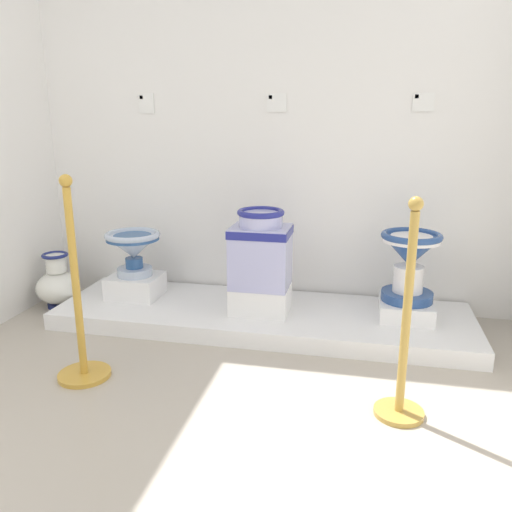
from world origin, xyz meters
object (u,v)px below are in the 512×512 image
decorative_vase_spare (58,285)px  stanchion_post_near_left (80,324)px  antique_toilet_pale_glazed (133,246)px  plinth_block_central_ornate (261,299)px  info_placard_second (277,103)px  plinth_block_pale_glazed (136,286)px  plinth_block_tall_cobalt (406,308)px  stanchion_post_near_right (404,349)px  info_placard_first (146,103)px  info_placard_third (423,102)px  antique_toilet_central_ornate (261,248)px  antique_toilet_tall_cobalt (410,257)px

decorative_vase_spare → stanchion_post_near_left: size_ratio=0.37×
antique_toilet_pale_glazed → stanchion_post_near_left: 0.98m
plinth_block_central_ornate → info_placard_second: bearing=88.9°
plinth_block_central_ornate → plinth_block_pale_glazed: bearing=173.5°
plinth_block_tall_cobalt → info_placard_second: bearing=158.2°
plinth_block_tall_cobalt → stanchion_post_near_right: (-0.08, -0.98, 0.17)m
stanchion_post_near_right → antique_toilet_pale_glazed: bearing=151.1°
plinth_block_tall_cobalt → decorative_vase_spare: (-2.43, -0.05, 0.00)m
info_placard_first → plinth_block_pale_glazed: bearing=-88.9°
info_placard_second → info_placard_third: 0.95m
antique_toilet_central_ornate → plinth_block_tall_cobalt: antique_toilet_central_ornate is taller
info_placard_first → decorative_vase_spare: bearing=-144.4°
plinth_block_pale_glazed → info_placard_first: size_ratio=2.52×
plinth_block_tall_cobalt → info_placard_third: 1.32m
info_placard_second → decorative_vase_spare: size_ratio=0.34×
antique_toilet_central_ornate → info_placard_third: size_ratio=3.75×
antique_toilet_pale_glazed → info_placard_first: size_ratio=2.74×
plinth_block_tall_cobalt → stanchion_post_near_right: bearing=-94.8°
plinth_block_pale_glazed → info_placard_third: size_ratio=2.61×
antique_toilet_pale_glazed → stanchion_post_near_left: bearing=-81.7°
plinth_block_pale_glazed → stanchion_post_near_left: size_ratio=0.32×
antique_toilet_central_ornate → decorative_vase_spare: 1.55m
plinth_block_pale_glazed → info_placard_second: bearing=21.5°
plinth_block_central_ornate → info_placard_third: (0.95, 0.47, 1.23)m
antique_toilet_pale_glazed → info_placard_second: size_ratio=2.81×
antique_toilet_pale_glazed → stanchion_post_near_left: size_ratio=0.35×
antique_toilet_pale_glazed → decorative_vase_spare: bearing=-175.5°
plinth_block_pale_glazed → antique_toilet_central_ornate: antique_toilet_central_ornate is taller
plinth_block_tall_cobalt → stanchion_post_near_right: 1.00m
plinth_block_tall_cobalt → info_placard_second: size_ratio=2.73×
plinth_block_central_ornate → stanchion_post_near_left: (-0.78, -0.85, 0.11)m
plinth_block_pale_glazed → info_placard_third: bearing=11.1°
plinth_block_tall_cobalt → info_placard_first: info_placard_first is taller
antique_toilet_central_ornate → info_placard_second: size_ratio=3.71×
plinth_block_central_ornate → stanchion_post_near_left: bearing=-132.7°
plinth_block_central_ornate → antique_toilet_central_ornate: antique_toilet_central_ornate is taller
antique_toilet_pale_glazed → plinth_block_tall_cobalt: (1.84, 0.00, -0.31)m
antique_toilet_tall_cobalt → info_placard_third: (0.04, 0.36, 0.93)m
antique_toilet_central_ornate → antique_toilet_tall_cobalt: 0.93m
info_placard_second → stanchion_post_near_left: size_ratio=0.13×
info_placard_first → plinth_block_central_ornate: bearing=-27.0°
antique_toilet_pale_glazed → decorative_vase_spare: 0.66m
info_placard_third → plinth_block_pale_glazed: bearing=-168.9°
antique_toilet_central_ornate → info_placard_second: bearing=88.9°
plinth_block_pale_glazed → antique_toilet_pale_glazed: size_ratio=0.92×
stanchion_post_near_left → info_placard_third: bearing=37.3°
info_placard_second → decorative_vase_spare: (-1.52, -0.41, -1.26)m
info_placard_first → info_placard_second: (0.94, 0.00, -0.00)m
decorative_vase_spare → plinth_block_pale_glazed: bearing=4.5°
info_placard_first → plinth_block_tall_cobalt: bearing=-11.1°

